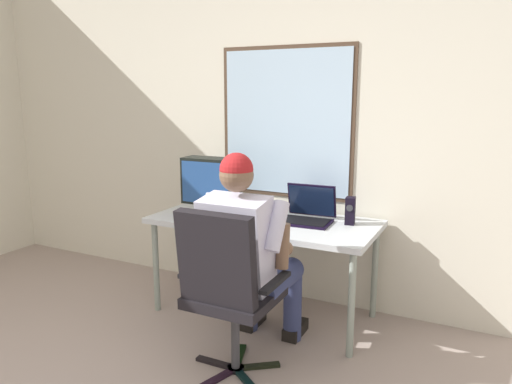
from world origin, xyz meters
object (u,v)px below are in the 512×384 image
at_px(office_chair, 226,283).
at_px(coffee_mug, 255,219).
at_px(laptop, 308,212).
at_px(desk_speaker, 350,211).
at_px(crt_monitor, 211,182).
at_px(person_seated, 248,253).
at_px(wine_glass, 233,211).
at_px(desk, 264,227).

bearing_deg(office_chair, coffee_mug, 103.17).
xyz_separation_m(office_chair, laptop, (0.12, 0.95, 0.20)).
bearing_deg(desk_speaker, office_chair, -112.11).
xyz_separation_m(crt_monitor, desk_speaker, (1.01, 0.15, -0.14)).
relative_size(person_seated, wine_glass, 9.64).
bearing_deg(desk, person_seated, -73.04).
bearing_deg(wine_glass, person_seated, -51.02).
height_order(crt_monitor, desk_speaker, crt_monitor).
height_order(office_chair, wine_glass, office_chair).
height_order(desk_speaker, coffee_mug, desk_speaker).
height_order(desk, wine_glass, wine_glass).
bearing_deg(office_chair, person_seated, 90.41).
relative_size(desk, wine_glass, 11.99).
distance_m(laptop, desk_speaker, 0.29).
bearing_deg(desk_speaker, laptop, -171.05).
distance_m(laptop, wine_glass, 0.53).
relative_size(person_seated, desk_speaker, 6.81).
distance_m(office_chair, crt_monitor, 1.11).
height_order(desk, crt_monitor, crt_monitor).
height_order(wine_glass, desk_speaker, desk_speaker).
relative_size(wine_glass, desk_speaker, 0.71).
bearing_deg(wine_glass, desk, 55.17).
bearing_deg(crt_monitor, person_seated, -43.51).
distance_m(desk_speaker, coffee_mug, 0.65).
height_order(office_chair, person_seated, person_seated).
relative_size(office_chair, crt_monitor, 2.35).
bearing_deg(person_seated, desk_speaker, 60.94).
xyz_separation_m(crt_monitor, wine_glass, (0.29, -0.19, -0.14)).
bearing_deg(crt_monitor, desk, 1.37).
relative_size(laptop, coffee_mug, 4.07).
height_order(crt_monitor, coffee_mug, crt_monitor).
height_order(office_chair, laptop, office_chair).
xyz_separation_m(office_chair, desk_speaker, (0.40, 0.99, 0.23)).
height_order(crt_monitor, wine_glass, crt_monitor).
bearing_deg(office_chair, desk, 102.01).
bearing_deg(coffee_mug, desk, 97.80).
xyz_separation_m(desk, crt_monitor, (-0.43, -0.01, 0.29)).
bearing_deg(laptop, crt_monitor, -171.68).
xyz_separation_m(office_chair, person_seated, (-0.00, 0.26, 0.09)).
relative_size(office_chair, wine_glass, 7.54).
height_order(office_chair, crt_monitor, crt_monitor).
height_order(desk, office_chair, office_chair).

